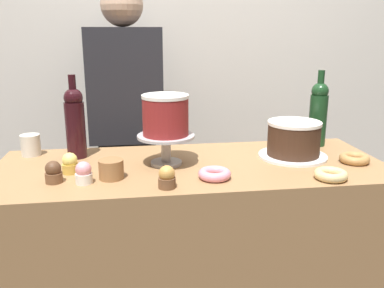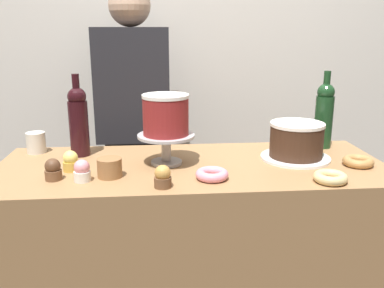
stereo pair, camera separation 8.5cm
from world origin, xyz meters
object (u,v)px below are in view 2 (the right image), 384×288
at_px(donut_maple, 358,161).
at_px(cupcake_lemon, 71,161).
at_px(cupcake_caramel, 163,177).
at_px(cupcake_chocolate, 53,170).
at_px(cake_stand_pedestal, 166,144).
at_px(chocolate_round_cake, 296,140).
at_px(wine_bottle_dark_red, 78,120).
at_px(barista_figure, 135,140).
at_px(wine_bottle_green, 324,114).
at_px(coffee_cup_ceramic, 36,143).
at_px(cupcake_strawberry, 82,171).
at_px(donut_glazed, 330,177).
at_px(donut_pink, 212,174).
at_px(white_layer_cake, 166,115).
at_px(cookie_stack, 110,168).

bearing_deg(donut_maple, cupcake_lemon, 178.24).
height_order(cupcake_lemon, donut_maple, cupcake_lemon).
distance_m(cupcake_caramel, cupcake_chocolate, 0.38).
distance_m(cake_stand_pedestal, chocolate_round_cake, 0.50).
height_order(cake_stand_pedestal, wine_bottle_dark_red, wine_bottle_dark_red).
xyz_separation_m(cake_stand_pedestal, barista_figure, (-0.15, 0.59, -0.14)).
xyz_separation_m(wine_bottle_green, coffee_cup_ceramic, (-1.20, 0.02, -0.10)).
relative_size(cupcake_lemon, cupcake_chocolate, 1.00).
xyz_separation_m(cake_stand_pedestal, donut_maple, (0.71, -0.08, -0.06)).
bearing_deg(cake_stand_pedestal, cupcake_lemon, -171.68).
height_order(chocolate_round_cake, barista_figure, barista_figure).
bearing_deg(cupcake_lemon, cupcake_strawberry, -62.33).
relative_size(chocolate_round_cake, donut_glazed, 1.85).
distance_m(wine_bottle_green, cupcake_chocolate, 1.11).
xyz_separation_m(cake_stand_pedestal, wine_bottle_green, (0.67, 0.18, 0.07)).
bearing_deg(donut_pink, chocolate_round_cake, 29.09).
bearing_deg(barista_figure, wine_bottle_dark_red, -113.33).
distance_m(chocolate_round_cake, barista_figure, 0.88).
bearing_deg(donut_maple, wine_bottle_dark_red, 167.90).
distance_m(wine_bottle_green, coffee_cup_ceramic, 1.20).
relative_size(chocolate_round_cake, donut_pink, 1.85).
bearing_deg(cupcake_lemon, white_layer_cake, 8.32).
bearing_deg(wine_bottle_dark_red, cupcake_strawberry, -79.37).
bearing_deg(cupcake_caramel, cupcake_chocolate, 164.52).
xyz_separation_m(white_layer_cake, donut_glazed, (0.54, -0.24, -0.17)).
bearing_deg(donut_pink, wine_bottle_green, 34.14).
xyz_separation_m(chocolate_round_cake, donut_pink, (-0.35, -0.20, -0.06)).
bearing_deg(cupcake_chocolate, barista_figure, 72.16).
height_order(cake_stand_pedestal, cupcake_lemon, cake_stand_pedestal).
bearing_deg(wine_bottle_green, donut_maple, -82.12).
distance_m(wine_bottle_green, donut_pink, 0.65).
bearing_deg(chocolate_round_cake, cupcake_chocolate, -169.82).
bearing_deg(white_layer_cake, wine_bottle_green, 14.81).
bearing_deg(wine_bottle_dark_red, coffee_cup_ceramic, 164.37).
bearing_deg(cupcake_caramel, cupcake_lemon, 149.61).
bearing_deg(cupcake_chocolate, wine_bottle_green, 16.70).
relative_size(white_layer_cake, donut_maple, 1.53).
relative_size(wine_bottle_dark_red, barista_figure, 0.20).
bearing_deg(donut_pink, white_layer_cake, 130.06).
relative_size(cupcake_strawberry, cookie_stack, 0.88).
height_order(wine_bottle_green, cupcake_strawberry, wine_bottle_green).
height_order(wine_bottle_dark_red, donut_glazed, wine_bottle_dark_red).
bearing_deg(cookie_stack, barista_figure, 86.22).
bearing_deg(cupcake_strawberry, donut_glazed, -5.61).
relative_size(donut_maple, cookie_stack, 1.33).
relative_size(cake_stand_pedestal, barista_figure, 0.13).
distance_m(cake_stand_pedestal, white_layer_cake, 0.11).
bearing_deg(cookie_stack, wine_bottle_dark_red, 118.14).
height_order(donut_pink, coffee_cup_ceramic, coffee_cup_ceramic).
xyz_separation_m(cupcake_chocolate, donut_pink, (0.53, -0.04, -0.02)).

